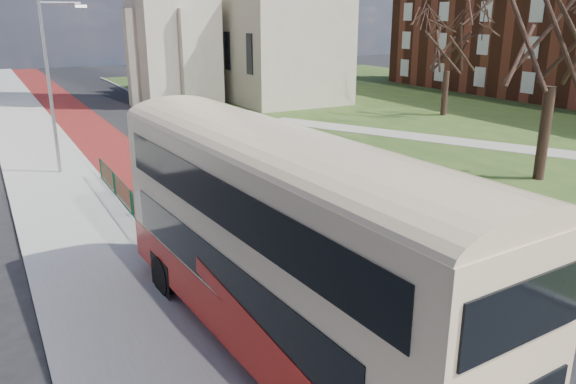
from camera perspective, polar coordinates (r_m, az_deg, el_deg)
ground at (r=15.08m, az=5.43°, el=-12.31°), size 160.00×160.00×0.00m
road_carriageway at (r=32.88m, az=-12.20°, el=4.01°), size 9.00×120.00×0.01m
bus_lane at (r=32.25m, az=-16.78°, el=3.39°), size 3.40×120.00×0.01m
pavement_west at (r=31.71m, az=-23.48°, el=2.54°), size 4.00×120.00×0.12m
kerb_west at (r=31.93m, az=-19.94°, el=3.05°), size 0.25×120.00×0.13m
kerb_east at (r=36.21m, az=-6.15°, el=5.63°), size 0.25×80.00×0.13m
grass_green at (r=47.42m, az=16.79°, el=7.76°), size 40.00×80.00×0.04m
footpath at (r=35.22m, az=23.65°, el=3.89°), size 18.84×32.82×0.03m
pedestrian_railing at (r=16.90m, az=-10.71°, el=-6.99°), size 0.07×24.00×1.12m
streetlamp at (r=29.05m, az=-22.85°, el=10.50°), size 2.13×0.18×8.00m
bus at (r=12.30m, az=-0.95°, el=-4.51°), size 3.49×12.17×5.03m
winter_tree_near at (r=28.27m, az=26.07°, el=16.51°), size 10.04×10.04×11.21m
winter_tree_far at (r=45.14m, az=16.11°, el=15.07°), size 7.06×7.06×8.67m
litter_bin at (r=23.36m, az=14.51°, el=-0.42°), size 0.70×0.70×0.92m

